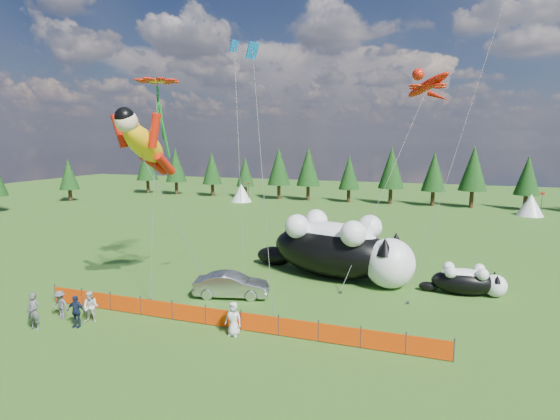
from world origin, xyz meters
name	(u,v)px	position (x,y,z in m)	size (l,w,h in m)	color
ground	(246,307)	(0.00, 0.00, 0.00)	(160.00, 160.00, 0.00)	#163C0B
safety_fence	(223,318)	(0.00, -3.00, 0.50)	(22.06, 0.06, 1.10)	#262626
tree_line	(363,177)	(0.00, 45.00, 4.00)	(90.00, 4.00, 8.00)	black
festival_tents	(439,201)	(11.00, 40.00, 1.40)	(50.00, 3.20, 2.80)	white
cat_large	(338,248)	(3.89, 7.15, 2.10)	(11.99, 6.63, 4.41)	black
cat_small	(468,281)	(12.20, 6.34, 0.89)	(5.17, 2.07, 1.86)	black
car	(232,285)	(-1.50, 1.20, 0.74)	(1.57, 4.51, 1.49)	#B9BABE
spectator_a	(34,311)	(-8.94, -6.30, 0.96)	(0.70, 0.46, 1.92)	#525357
spectator_b	(91,307)	(-6.88, -4.65, 0.84)	(0.82, 0.48, 1.68)	silver
spectator_c	(76,311)	(-7.17, -5.37, 0.84)	(0.99, 0.51, 1.68)	#15213B
spectator_d	(60,305)	(-8.79, -4.78, 0.77)	(1.00, 0.51, 1.54)	#525357
spectator_e	(233,319)	(0.89, -3.68, 0.86)	(0.84, 0.55, 1.72)	silver
superhero_kite	(144,144)	(-6.35, -0.12, 9.26)	(5.76, 5.68, 11.84)	#F7B50D
gecko_kite	(428,85)	(9.16, 13.61, 13.60)	(7.59, 12.70, 17.16)	red
flower_kite	(157,84)	(-6.98, 2.40, 13.04)	(3.79, 5.51, 13.59)	red
diamond_kite_a	(235,55)	(-3.86, 7.34, 15.43)	(3.40, 6.02, 17.34)	blue
diamond_kite_c	(253,60)	(0.96, -0.96, 13.46)	(2.18, 2.34, 14.77)	blue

